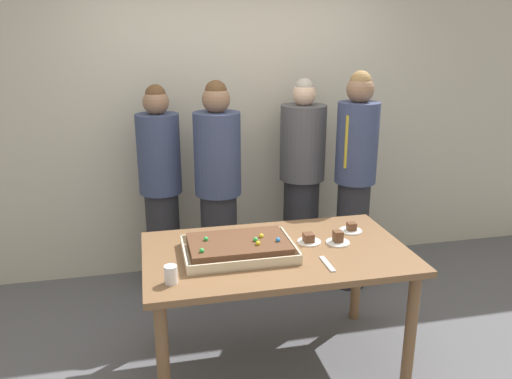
# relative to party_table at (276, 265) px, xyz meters

# --- Properties ---
(ground_plane) EXTENTS (12.00, 12.00, 0.00)m
(ground_plane) POSITION_rel_party_table_xyz_m (0.00, 0.00, -0.70)
(ground_plane) COLOR #5B5B60
(interior_back_panel) EXTENTS (8.00, 0.12, 3.00)m
(interior_back_panel) POSITION_rel_party_table_xyz_m (0.00, 1.60, 0.80)
(interior_back_panel) COLOR beige
(interior_back_panel) RESTS_ON ground_plane
(party_table) EXTENTS (1.61, 0.95, 0.80)m
(party_table) POSITION_rel_party_table_xyz_m (0.00, 0.00, 0.00)
(party_table) COLOR brown
(party_table) RESTS_ON ground_plane
(sheet_cake) EXTENTS (0.66, 0.45, 0.11)m
(sheet_cake) POSITION_rel_party_table_xyz_m (-0.23, -0.00, 0.14)
(sheet_cake) COLOR beige
(sheet_cake) RESTS_ON party_table
(plated_slice_near_left) EXTENTS (0.15, 0.15, 0.06)m
(plated_slice_near_left) POSITION_rel_party_table_xyz_m (0.56, 0.19, 0.12)
(plated_slice_near_left) COLOR white
(plated_slice_near_left) RESTS_ON party_table
(plated_slice_near_right) EXTENTS (0.15, 0.15, 0.06)m
(plated_slice_near_right) POSITION_rel_party_table_xyz_m (0.23, 0.07, 0.12)
(plated_slice_near_right) COLOR white
(plated_slice_near_right) RESTS_ON party_table
(plated_slice_far_left) EXTENTS (0.15, 0.15, 0.08)m
(plated_slice_far_left) POSITION_rel_party_table_xyz_m (0.41, 0.02, 0.12)
(plated_slice_far_left) COLOR white
(plated_slice_far_left) RESTS_ON party_table
(drink_cup_nearest) EXTENTS (0.07, 0.07, 0.10)m
(drink_cup_nearest) POSITION_rel_party_table_xyz_m (-0.65, -0.28, 0.15)
(drink_cup_nearest) COLOR white
(drink_cup_nearest) RESTS_ON party_table
(cake_server_utensil) EXTENTS (0.03, 0.20, 0.01)m
(cake_server_utensil) POSITION_rel_party_table_xyz_m (0.23, -0.25, 0.10)
(cake_server_utensil) COLOR silver
(cake_server_utensil) RESTS_ON party_table
(person_serving_front) EXTENTS (0.38, 0.38, 1.72)m
(person_serving_front) POSITION_rel_party_table_xyz_m (0.54, 1.20, 0.18)
(person_serving_front) COLOR #28282D
(person_serving_front) RESTS_ON ground_plane
(person_green_shirt_behind) EXTENTS (0.36, 0.36, 1.73)m
(person_green_shirt_behind) POSITION_rel_party_table_xyz_m (-0.20, 1.03, 0.20)
(person_green_shirt_behind) COLOR #28282D
(person_green_shirt_behind) RESTS_ON ground_plane
(person_striped_tie_right) EXTENTS (0.33, 0.33, 1.79)m
(person_striped_tie_right) POSITION_rel_party_table_xyz_m (0.89, 0.90, 0.24)
(person_striped_tie_right) COLOR #28282D
(person_striped_tie_right) RESTS_ON ground_plane
(person_far_right_suit) EXTENTS (0.34, 0.34, 1.69)m
(person_far_right_suit) POSITION_rel_party_table_xyz_m (-0.64, 1.22, 0.18)
(person_far_right_suit) COLOR #28282D
(person_far_right_suit) RESTS_ON ground_plane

